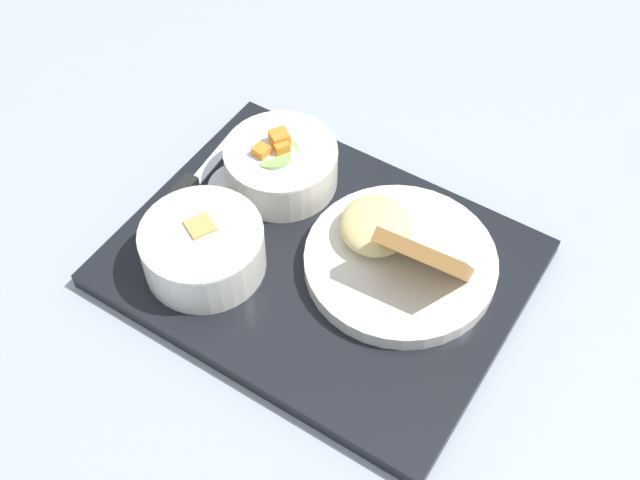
{
  "coord_description": "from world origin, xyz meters",
  "views": [
    {
      "loc": [
        0.2,
        -0.45,
        0.67
      ],
      "look_at": [
        0.0,
        0.0,
        0.05
      ],
      "focal_mm": 45.0,
      "sensor_mm": 36.0,
      "label": 1
    }
  ],
  "objects_px": {
    "bowl_salad": "(281,163)",
    "plate_main": "(399,255)",
    "knife": "(180,196)",
    "spoon": "(217,189)",
    "bowl_soup": "(203,246)"
  },
  "relations": [
    {
      "from": "bowl_salad",
      "to": "plate_main",
      "type": "xyz_separation_m",
      "value": [
        0.16,
        -0.06,
        -0.01
      ]
    },
    {
      "from": "knife",
      "to": "spoon",
      "type": "xyz_separation_m",
      "value": [
        0.03,
        0.03,
        -0.0
      ]
    },
    {
      "from": "bowl_salad",
      "to": "plate_main",
      "type": "distance_m",
      "value": 0.17
    },
    {
      "from": "bowl_soup",
      "to": "plate_main",
      "type": "bearing_deg",
      "value": 23.78
    },
    {
      "from": "plate_main",
      "to": "knife",
      "type": "relative_size",
      "value": 1.15
    },
    {
      "from": "bowl_soup",
      "to": "knife",
      "type": "distance_m",
      "value": 0.1
    },
    {
      "from": "bowl_salad",
      "to": "plate_main",
      "type": "bearing_deg",
      "value": -19.85
    },
    {
      "from": "bowl_soup",
      "to": "spoon",
      "type": "xyz_separation_m",
      "value": [
        -0.04,
        0.09,
        -0.02
      ]
    },
    {
      "from": "plate_main",
      "to": "bowl_soup",
      "type": "bearing_deg",
      "value": -156.22
    },
    {
      "from": "bowl_soup",
      "to": "spoon",
      "type": "distance_m",
      "value": 0.1
    },
    {
      "from": "spoon",
      "to": "plate_main",
      "type": "bearing_deg",
      "value": -81.37
    },
    {
      "from": "knife",
      "to": "bowl_salad",
      "type": "bearing_deg",
      "value": -47.51
    },
    {
      "from": "bowl_salad",
      "to": "spoon",
      "type": "bearing_deg",
      "value": -141.79
    },
    {
      "from": "bowl_salad",
      "to": "bowl_soup",
      "type": "relative_size",
      "value": 1.0
    },
    {
      "from": "bowl_salad",
      "to": "spoon",
      "type": "distance_m",
      "value": 0.07
    }
  ]
}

